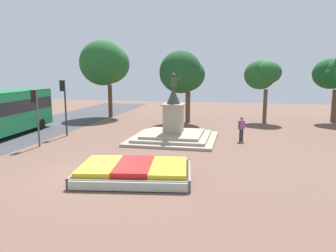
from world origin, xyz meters
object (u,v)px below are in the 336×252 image
at_px(flower_planter, 134,172).
at_px(city_bus, 2,111).
at_px(pedestrian_near_planter, 241,127).
at_px(traffic_light_mid_block, 36,107).
at_px(traffic_light_far_corner, 64,97).
at_px(statue_monument, 173,130).

relative_size(flower_planter, city_bus, 0.53).
xyz_separation_m(city_bus, pedestrian_near_planter, (16.99, 2.42, -0.94)).
relative_size(flower_planter, pedestrian_near_planter, 3.29).
height_order(traffic_light_mid_block, city_bus, traffic_light_mid_block).
distance_m(traffic_light_far_corner, pedestrian_near_planter, 13.05).
bearing_deg(flower_planter, pedestrian_near_planter, 62.94).
bearing_deg(traffic_light_mid_block, traffic_light_far_corner, 91.11).
height_order(traffic_light_far_corner, pedestrian_near_planter, traffic_light_far_corner).
height_order(city_bus, pedestrian_near_planter, city_bus).
xyz_separation_m(traffic_light_mid_block, city_bus, (-4.19, 2.08, -0.63)).
xyz_separation_m(flower_planter, city_bus, (-12.23, 6.91, 1.60)).
xyz_separation_m(traffic_light_far_corner, pedestrian_near_planter, (12.88, 0.91, -1.90)).
bearing_deg(pedestrian_near_planter, statue_monument, -171.79).
xyz_separation_m(statue_monument, pedestrian_near_planter, (4.67, 0.67, 0.30)).
height_order(traffic_light_mid_block, pedestrian_near_planter, traffic_light_mid_block).
relative_size(traffic_light_mid_block, city_bus, 0.34).
relative_size(traffic_light_mid_block, traffic_light_far_corner, 0.88).
distance_m(flower_planter, city_bus, 14.14).
bearing_deg(flower_planter, statue_monument, 89.37).
height_order(flower_planter, statue_monument, statue_monument).
bearing_deg(traffic_light_far_corner, city_bus, -159.85).
distance_m(statue_monument, city_bus, 12.51).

